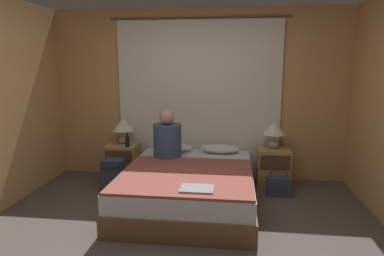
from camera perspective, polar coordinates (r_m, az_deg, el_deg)
The scene contains 16 objects.
ground_plane at distance 3.53m, azimuth -2.59°, elevation -18.39°, with size 16.00×16.00×0.00m, color #564C47.
wall_back at distance 5.12m, azimuth 1.13°, elevation 5.53°, with size 4.43×0.06×2.50m.
curtain_panel at distance 5.07m, azimuth 1.06°, elevation 4.63°, with size 2.59×0.02×2.36m.
bed at distance 4.26m, azimuth -0.51°, elevation -9.76°, with size 1.55×2.00×0.45m.
nightstand_left at distance 5.22m, azimuth -11.42°, elevation -5.57°, with size 0.45×0.39×0.54m.
nightstand_right at distance 4.99m, azimuth 13.38°, elevation -6.41°, with size 0.45×0.39×0.54m.
lamp_left at distance 5.15m, azimuth -11.41°, elevation 0.34°, with size 0.32×0.32×0.39m.
lamp_right at distance 4.92m, azimuth 13.57°, elevation -0.24°, with size 0.32×0.32×0.39m.
pillow_left at distance 4.99m, azimuth -3.18°, elevation -3.22°, with size 0.55×0.30×0.12m.
pillow_right at distance 4.92m, azimuth 4.70°, elevation -3.46°, with size 0.55×0.30×0.12m.
blanket_on_bed at distance 3.92m, azimuth -1.07°, elevation -7.86°, with size 1.49×1.37×0.03m.
person_left_in_bed at distance 4.59m, azimuth -4.13°, elevation -1.78°, with size 0.38×0.38×0.67m.
beer_bottle_on_left_stand at distance 4.99m, azimuth -10.74°, elevation -2.16°, with size 0.06×0.06×0.21m.
laptop_on_bed at distance 3.45m, azimuth 0.84°, elevation -10.08°, with size 0.33×0.24×0.02m.
backpack_on_floor at distance 4.83m, azimuth -12.99°, elevation -7.30°, with size 0.29×0.23×0.43m.
handbag_on_floor at distance 4.69m, azimuth 14.20°, elevation -9.31°, with size 0.30×0.15×0.40m.
Camera 1 is at (0.53, -3.04, 1.72)m, focal length 32.00 mm.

